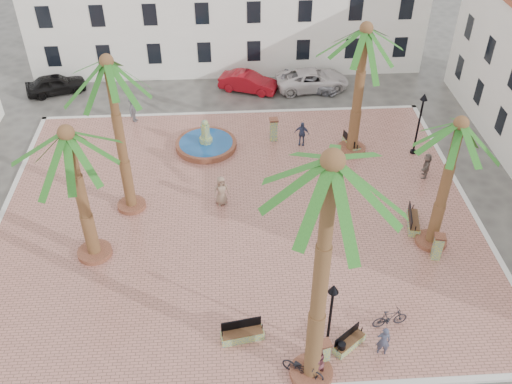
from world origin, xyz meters
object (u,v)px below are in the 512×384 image
palm_sw (70,150)px  bench_se (349,343)px  lamppost_e (421,114)px  pedestrian_fountain_a (221,191)px  bicycle_a (303,368)px  pedestrian_north (134,109)px  bollard_se (324,352)px  cyclist_b (317,362)px  bicycle_b (390,318)px  fountain (206,143)px  car_silver (310,83)px  palm_ne (364,45)px  litter_bin (341,349)px  palm_nw (110,79)px  pedestrian_fountain_b (302,133)px  car_black (56,84)px  car_red (248,82)px  bollard_e (438,246)px  bench_e (413,222)px  pedestrian_east (426,165)px  bench_s (242,334)px  palm_s (330,189)px  lamppost_s (331,307)px  bollard_n (274,129)px  car_white (312,80)px  palm_e (457,140)px  cyclist_a (383,341)px

palm_sw → bench_se: (11.77, -6.38, -6.10)m
lamppost_e → pedestrian_fountain_a: lamppost_e is taller
bicycle_a → pedestrian_north: bearing=53.3°
bollard_se → cyclist_b: 0.71m
bicycle_b → pedestrian_north: pedestrian_north is taller
fountain → car_silver: fountain is taller
lamppost_e → bicycle_a: lamppost_e is taller
palm_ne → litter_bin: 16.98m
palm_nw → litter_bin: size_ratio=13.81×
palm_sw → pedestrian_north: bearing=86.8°
bicycle_b → pedestrian_fountain_b: bearing=-1.1°
car_black → car_red: (14.23, -0.54, -0.02)m
bollard_e → fountain: bearing=137.1°
bench_e → pedestrian_east: 4.78m
bollard_e → car_black: bearing=140.1°
bench_s → car_red: car_red is taller
palm_ne → bollard_e: 11.89m
palm_s → lamppost_s: size_ratio=2.77×
palm_sw → pedestrian_east: palm_sw is taller
bollard_n → pedestrian_fountain_a: size_ratio=0.86×
bollard_e → car_white: 18.79m
bench_e → litter_bin: (-5.30, -7.85, 0.05)m
palm_ne → pedestrian_fountain_b: palm_ne is taller
fountain → car_black: fountain is taller
litter_bin → palm_e: bearing=47.9°
bollard_e → palm_sw: bearing=175.5°
palm_e → pedestrian_fountain_a: palm_e is taller
pedestrian_fountain_b → bench_s: bearing=-89.7°
palm_sw → bollard_se: (10.55, -7.11, -5.66)m
palm_ne → car_red: palm_ne is taller
palm_sw → palm_ne: (14.79, 8.43, 0.80)m
palm_nw → bench_e: size_ratio=4.70×
cyclist_a → car_red: size_ratio=0.37×
lamppost_e → bollard_n: size_ratio=2.69×
bicycle_b → car_red: car_red is taller
pedestrian_east → car_white: (-5.12, 11.66, -0.20)m
cyclist_b → bicycle_b: (3.62, 2.29, -0.34)m
bench_se → pedestrian_east: (6.84, 11.83, 0.56)m
bench_s → car_silver: 23.38m
pedestrian_fountain_b → cyclist_b: bearing=-78.4°
bench_s → pedestrian_fountain_a: size_ratio=1.07×
pedestrian_fountain_b → bollard_e: bearing=-46.3°
palm_sw → bicycle_a: palm_sw is taller
palm_sw → bench_s: size_ratio=3.95×
palm_sw → car_black: size_ratio=1.78×
palm_s → palm_e: 10.92m
palm_sw → pedestrian_north: palm_sw is taller
pedestrian_fountain_a → pedestrian_east: bearing=-6.9°
palm_sw → palm_e: 17.25m
lamppost_s → bollard_se: lamppost_s is taller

